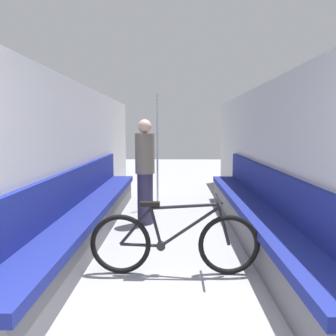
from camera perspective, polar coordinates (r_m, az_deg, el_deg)
wall_left at (r=4.51m, az=-17.34°, el=1.29°), size 0.10×9.96×2.15m
wall_right at (r=4.49m, az=18.79°, el=1.22°), size 0.10×9.96×2.15m
bench_seat_row_left at (r=4.62m, az=-13.68°, el=-8.08°), size 0.48×5.27×0.96m
bench_seat_row_right at (r=4.61m, az=15.10°, el=-8.17°), size 0.48×5.27×0.96m
bicycle at (r=3.43m, az=1.09°, el=-12.81°), size 1.73×0.46×0.81m
grab_pole_near at (r=6.10m, az=-1.85°, el=2.62°), size 0.08×0.08×2.13m
passenger_standing at (r=5.09m, az=-4.03°, el=-0.47°), size 0.30×0.30×1.63m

